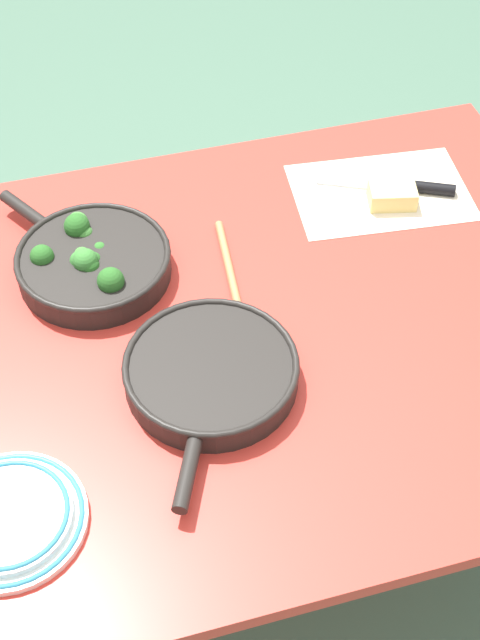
% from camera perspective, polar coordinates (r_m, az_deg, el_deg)
% --- Properties ---
extents(ground_plane, '(14.00, 14.00, 0.00)m').
position_cam_1_polar(ground_plane, '(2.14, 0.00, -13.63)').
color(ground_plane, '#476B56').
extents(dining_table_red, '(1.34, 1.01, 0.74)m').
position_cam_1_polar(dining_table_red, '(1.58, 0.00, -2.16)').
color(dining_table_red, red).
rests_on(dining_table_red, ground_plane).
extents(skillet_broccoli, '(0.29, 0.37, 0.08)m').
position_cam_1_polar(skillet_broccoli, '(1.62, -9.48, 3.78)').
color(skillet_broccoli, black).
rests_on(skillet_broccoli, dining_table_red).
extents(skillet_eggs, '(0.29, 0.39, 0.05)m').
position_cam_1_polar(skillet_eggs, '(1.44, -1.88, -3.39)').
color(skillet_eggs, black).
rests_on(skillet_eggs, dining_table_red).
extents(wooden_spoon, '(0.06, 0.37, 0.02)m').
position_cam_1_polar(wooden_spoon, '(1.55, -0.05, 0.57)').
color(wooden_spoon, '#A87A4C').
rests_on(wooden_spoon, dining_table_red).
extents(parchment_sheet, '(0.37, 0.26, 0.00)m').
position_cam_1_polar(parchment_sheet, '(1.81, 8.98, 8.08)').
color(parchment_sheet, silver).
rests_on(parchment_sheet, dining_table_red).
extents(grater_knife, '(0.26, 0.14, 0.02)m').
position_cam_1_polar(grater_knife, '(1.82, 10.56, 8.38)').
color(grater_knife, silver).
rests_on(grater_knife, dining_table_red).
extents(cheese_block, '(0.10, 0.08, 0.04)m').
position_cam_1_polar(cheese_block, '(1.78, 9.71, 7.85)').
color(cheese_block, '#EFD67A').
rests_on(cheese_block, dining_table_red).
extents(dinner_plate_stack, '(0.23, 0.23, 0.03)m').
position_cam_1_polar(dinner_plate_stack, '(1.35, -14.59, -12.15)').
color(dinner_plate_stack, white).
rests_on(dinner_plate_stack, dining_table_red).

